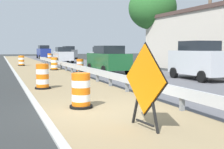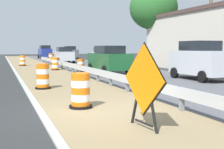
% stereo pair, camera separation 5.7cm
% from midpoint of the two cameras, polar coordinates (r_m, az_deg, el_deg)
% --- Properties ---
extents(ground_plane, '(160.00, 160.00, 0.00)m').
position_cam_midpoint_polar(ground_plane, '(8.73, -4.79, -7.09)').
color(ground_plane, '#2B2D2D').
extents(median_dirt_strip, '(3.99, 120.00, 0.01)m').
position_cam_midpoint_polar(median_dirt_strip, '(8.98, 0.11, -6.71)').
color(median_dirt_strip, '#8E7A56').
rests_on(median_dirt_strip, ground).
extents(curb_near_edge, '(0.20, 120.00, 0.11)m').
position_cam_midpoint_polar(curb_near_edge, '(8.48, -13.34, -7.56)').
color(curb_near_edge, '#ADADA8').
rests_on(curb_near_edge, ground).
extents(guardrail_median, '(0.18, 56.18, 0.71)m').
position_cam_midpoint_polar(guardrail_median, '(11.53, 4.45, -1.50)').
color(guardrail_median, silver).
rests_on(guardrail_median, ground).
extents(warning_sign_diamond, '(0.22, 1.69, 1.99)m').
position_cam_midpoint_polar(warning_sign_diamond, '(6.83, 6.00, -1.52)').
color(warning_sign_diamond, black).
rests_on(warning_sign_diamond, ground).
extents(traffic_barrel_nearest, '(0.71, 0.71, 1.08)m').
position_cam_midpoint_polar(traffic_barrel_nearest, '(9.21, -6.11, -3.38)').
color(traffic_barrel_nearest, orange).
rests_on(traffic_barrel_nearest, ground).
extents(traffic_barrel_close, '(0.70, 0.70, 1.12)m').
position_cam_midpoint_polar(traffic_barrel_close, '(13.76, -13.23, -0.57)').
color(traffic_barrel_close, orange).
rests_on(traffic_barrel_close, ground).
extents(traffic_barrel_mid, '(0.66, 0.66, 0.97)m').
position_cam_midpoint_polar(traffic_barrel_mid, '(23.23, -6.18, 1.63)').
color(traffic_barrel_mid, orange).
rests_on(traffic_barrel_mid, ground).
extents(traffic_barrel_far, '(0.67, 0.67, 1.05)m').
position_cam_midpoint_polar(traffic_barrel_far, '(25.07, -11.02, 1.90)').
color(traffic_barrel_far, orange).
rests_on(traffic_barrel_far, ground).
extents(traffic_barrel_farther, '(0.71, 0.71, 1.04)m').
position_cam_midpoint_polar(traffic_barrel_farther, '(31.90, -16.95, 2.44)').
color(traffic_barrel_farther, orange).
rests_on(traffic_barrel_farther, ground).
extents(traffic_barrel_farthest, '(0.63, 0.63, 1.10)m').
position_cam_midpoint_polar(traffic_barrel_farthest, '(39.70, -11.86, 3.08)').
color(traffic_barrel_farthest, orange).
rests_on(traffic_barrel_farthest, ground).
extents(car_lead_near_lane, '(2.05, 4.79, 1.99)m').
position_cam_midpoint_polar(car_lead_near_lane, '(21.86, -0.83, 2.91)').
color(car_lead_near_lane, '#195128').
rests_on(car_lead_near_lane, ground).
extents(car_trailing_near_lane, '(2.06, 4.24, 1.93)m').
position_cam_midpoint_polar(car_trailing_near_lane, '(33.64, -2.02, 3.63)').
color(car_trailing_near_lane, silver).
rests_on(car_trailing_near_lane, ground).
extents(car_lead_far_lane, '(2.08, 4.09, 2.25)m').
position_cam_midpoint_polar(car_lead_far_lane, '(52.47, -12.94, 4.22)').
color(car_lead_far_lane, navy).
rests_on(car_lead_far_lane, ground).
extents(car_mid_far_lane, '(2.04, 4.11, 2.23)m').
position_cam_midpoint_polar(car_mid_far_lane, '(18.01, 16.41, 2.60)').
color(car_mid_far_lane, silver).
rests_on(car_mid_far_lane, ground).
extents(car_trailing_far_lane, '(2.09, 4.70, 1.93)m').
position_cam_midpoint_polar(car_trailing_far_lane, '(37.43, -9.38, 3.73)').
color(car_trailing_far_lane, silver).
rests_on(car_trailing_far_lane, ground).
extents(car_distant_a, '(1.98, 4.63, 2.09)m').
position_cam_midpoint_polar(car_distant_a, '(49.23, -8.28, 4.16)').
color(car_distant_a, '#4C5156').
rests_on(car_distant_a, ground).
extents(utility_pole_near, '(0.24, 1.80, 7.46)m').
position_cam_midpoint_polar(utility_pole_near, '(22.76, 18.04, 10.03)').
color(utility_pole_near, brown).
rests_on(utility_pole_near, ground).
extents(tree_roadside, '(4.85, 4.85, 8.01)m').
position_cam_midpoint_polar(tree_roadside, '(31.15, 7.67, 12.41)').
color(tree_roadside, brown).
rests_on(tree_roadside, ground).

